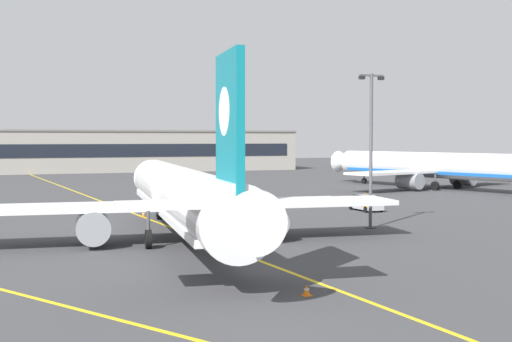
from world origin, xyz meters
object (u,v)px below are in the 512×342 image
at_px(service_car_nearest, 366,203).
at_px(safety_cone_by_tail, 307,290).
at_px(safety_cone_by_nose_gear, 144,214).
at_px(airliner_background, 436,166).
at_px(apron_lamp_post, 371,148).
at_px(airliner_foreground, 182,196).

xyz_separation_m(service_car_nearest, safety_cone_by_tail, (-21.97, -32.33, -0.51)).
bearing_deg(safety_cone_by_nose_gear, safety_cone_by_tail, -89.02).
bearing_deg(service_car_nearest, safety_cone_by_nose_gear, 173.51).
bearing_deg(service_car_nearest, safety_cone_by_tail, -124.20).
height_order(airliner_background, apron_lamp_post, apron_lamp_post).
distance_m(airliner_background, safety_cone_by_nose_gear, 52.09).
height_order(service_car_nearest, safety_cone_by_nose_gear, service_car_nearest).
xyz_separation_m(airliner_background, apron_lamp_post, (-31.88, -35.18, 3.33)).
bearing_deg(airliner_foreground, safety_cone_by_tail, -85.85).
distance_m(airliner_foreground, apron_lamp_post, 17.11).
relative_size(airliner_background, service_car_nearest, 9.64).
relative_size(service_car_nearest, safety_cone_by_nose_gear, 7.65).
bearing_deg(apron_lamp_post, airliner_background, 47.82).
xyz_separation_m(airliner_foreground, safety_cone_by_nose_gear, (0.70, 17.01, -3.11)).
relative_size(airliner_foreground, safety_cone_by_nose_gear, 75.46).
relative_size(airliner_foreground, apron_lamp_post, 3.25).
distance_m(apron_lamp_post, service_car_nearest, 15.08).
bearing_deg(service_car_nearest, airliner_foreground, -148.18).
relative_size(apron_lamp_post, safety_cone_by_nose_gear, 23.22).
xyz_separation_m(airliner_background, safety_cone_by_nose_gear, (-47.81, -20.44, -3.11)).
height_order(safety_cone_by_nose_gear, safety_cone_by_tail, same).
xyz_separation_m(apron_lamp_post, safety_cone_by_nose_gear, (-15.93, 14.74, -6.43)).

